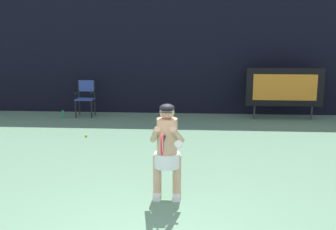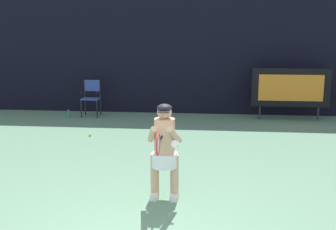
{
  "view_description": "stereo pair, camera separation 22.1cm",
  "coord_description": "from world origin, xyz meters",
  "px_view_note": "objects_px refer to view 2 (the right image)",
  "views": [
    {
      "loc": [
        0.61,
        -4.1,
        2.49
      ],
      "look_at": [
        0.11,
        2.97,
        1.05
      ],
      "focal_mm": 43.51,
      "sensor_mm": 36.0,
      "label": 1
    },
    {
      "loc": [
        0.83,
        -4.08,
        2.49
      ],
      "look_at": [
        0.11,
        2.97,
        1.05
      ],
      "focal_mm": 43.51,
      "sensor_mm": 36.0,
      "label": 2
    }
  ],
  "objects_px": {
    "tennis_player": "(164,148)",
    "tennis_racket": "(158,144)",
    "umpire_chair": "(91,96)",
    "tennis_ball_loose": "(90,135)",
    "scoreboard": "(290,88)",
    "water_bottle": "(69,114)"
  },
  "relations": [
    {
      "from": "umpire_chair",
      "to": "water_bottle",
      "type": "distance_m",
      "value": 0.86
    },
    {
      "from": "tennis_racket",
      "to": "water_bottle",
      "type": "bearing_deg",
      "value": 138.26
    },
    {
      "from": "scoreboard",
      "to": "water_bottle",
      "type": "relative_size",
      "value": 8.3
    },
    {
      "from": "water_bottle",
      "to": "tennis_ball_loose",
      "type": "height_order",
      "value": "water_bottle"
    },
    {
      "from": "tennis_player",
      "to": "tennis_racket",
      "type": "xyz_separation_m",
      "value": [
        -0.02,
        -0.56,
        0.21
      ]
    },
    {
      "from": "water_bottle",
      "to": "umpire_chair",
      "type": "bearing_deg",
      "value": 31.92
    },
    {
      "from": "umpire_chair",
      "to": "tennis_ball_loose",
      "type": "relative_size",
      "value": 15.88
    },
    {
      "from": "umpire_chair",
      "to": "water_bottle",
      "type": "relative_size",
      "value": 4.08
    },
    {
      "from": "umpire_chair",
      "to": "tennis_racket",
      "type": "bearing_deg",
      "value": -66.37
    },
    {
      "from": "tennis_racket",
      "to": "umpire_chair",
      "type": "bearing_deg",
      "value": 132.65
    },
    {
      "from": "scoreboard",
      "to": "water_bottle",
      "type": "xyz_separation_m",
      "value": [
        -6.44,
        -0.37,
        -0.82
      ]
    },
    {
      "from": "scoreboard",
      "to": "tennis_racket",
      "type": "bearing_deg",
      "value": -114.38
    },
    {
      "from": "water_bottle",
      "to": "tennis_racket",
      "type": "bearing_deg",
      "value": -60.75
    },
    {
      "from": "scoreboard",
      "to": "water_bottle",
      "type": "bearing_deg",
      "value": -176.75
    },
    {
      "from": "scoreboard",
      "to": "umpire_chair",
      "type": "height_order",
      "value": "scoreboard"
    },
    {
      "from": "scoreboard",
      "to": "umpire_chair",
      "type": "xyz_separation_m",
      "value": [
        -5.85,
        0.01,
        -0.33
      ]
    },
    {
      "from": "tennis_player",
      "to": "tennis_racket",
      "type": "bearing_deg",
      "value": -92.26
    },
    {
      "from": "scoreboard",
      "to": "tennis_ball_loose",
      "type": "bearing_deg",
      "value": -154.83
    },
    {
      "from": "water_bottle",
      "to": "tennis_ball_loose",
      "type": "relative_size",
      "value": 3.9
    },
    {
      "from": "tennis_racket",
      "to": "tennis_ball_loose",
      "type": "height_order",
      "value": "tennis_racket"
    },
    {
      "from": "umpire_chair",
      "to": "tennis_racket",
      "type": "relative_size",
      "value": 1.79
    },
    {
      "from": "scoreboard",
      "to": "tennis_racket",
      "type": "xyz_separation_m",
      "value": [
        -2.97,
        -6.56,
        0.06
      ]
    }
  ]
}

